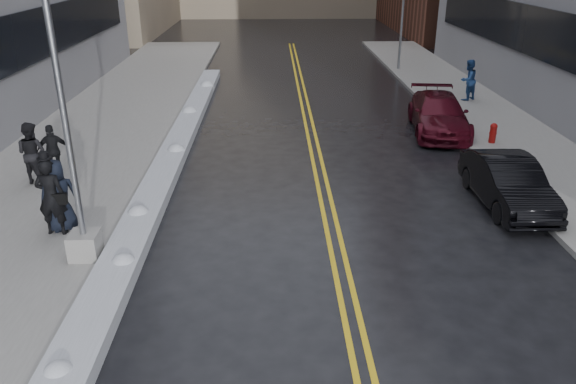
{
  "coord_description": "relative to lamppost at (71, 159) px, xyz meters",
  "views": [
    {
      "loc": [
        1.0,
        -9.34,
        6.6
      ],
      "look_at": [
        1.34,
        2.95,
        1.3
      ],
      "focal_mm": 35.0,
      "sensor_mm": 36.0,
      "label": 1
    }
  ],
  "objects": [
    {
      "name": "fire_hydrant",
      "position": [
        12.3,
        8.0,
        -1.98
      ],
      "size": [
        0.26,
        0.26,
        0.73
      ],
      "color": "maroon",
      "rests_on": "sidewalk_east"
    },
    {
      "name": "ground",
      "position": [
        3.3,
        -2.0,
        -2.53
      ],
      "size": [
        160.0,
        160.0,
        0.0
      ],
      "primitive_type": "plane",
      "color": "black",
      "rests_on": "ground"
    },
    {
      "name": "snow_ridge",
      "position": [
        0.85,
        6.0,
        -2.36
      ],
      "size": [
        0.9,
        30.0,
        0.34
      ],
      "primitive_type": "cube",
      "color": "silver",
      "rests_on": "ground"
    },
    {
      "name": "lane_line_left",
      "position": [
        5.65,
        8.0,
        -2.53
      ],
      "size": [
        0.12,
        50.0,
        0.01
      ],
      "primitive_type": "cube",
      "color": "gold",
      "rests_on": "ground"
    },
    {
      "name": "pedestrian_b",
      "position": [
        -2.86,
        4.59,
        -1.45
      ],
      "size": [
        1.1,
        0.98,
        1.87
      ],
      "primitive_type": "imported",
      "rotation": [
        0.0,
        0.0,
        2.79
      ],
      "color": "black",
      "rests_on": "sidewalk_west"
    },
    {
      "name": "pedestrian_east",
      "position": [
        13.39,
        14.37,
        -1.45
      ],
      "size": [
        1.15,
        1.09,
        1.87
      ],
      "primitive_type": "imported",
      "rotation": [
        0.0,
        0.0,
        3.72
      ],
      "color": "navy",
      "rests_on": "sidewalk_east"
    },
    {
      "name": "car_black",
      "position": [
        10.8,
        2.87,
        -1.85
      ],
      "size": [
        1.5,
        4.18,
        1.37
      ],
      "primitive_type": "imported",
      "rotation": [
        0.0,
        0.0,
        0.01
      ],
      "color": "black",
      "rests_on": "ground"
    },
    {
      "name": "sidewalk_west",
      "position": [
        -2.45,
        8.0,
        -2.46
      ],
      "size": [
        5.5,
        50.0,
        0.15
      ],
      "primitive_type": "cube",
      "color": "gray",
      "rests_on": "ground"
    },
    {
      "name": "pedestrian_c",
      "position": [
        -0.98,
        1.41,
        -1.46
      ],
      "size": [
        1.07,
        0.94,
        1.84
      ],
      "primitive_type": "imported",
      "rotation": [
        0.0,
        0.0,
        3.63
      ],
      "color": "black",
      "rests_on": "sidewalk_west"
    },
    {
      "name": "lane_line_right",
      "position": [
        5.95,
        8.0,
        -2.53
      ],
      "size": [
        0.12,
        50.0,
        0.01
      ],
      "primitive_type": "cube",
      "color": "gold",
      "rests_on": "ground"
    },
    {
      "name": "sidewalk_east",
      "position": [
        13.3,
        8.0,
        -2.46
      ],
      "size": [
        4.0,
        50.0,
        0.15
      ],
      "primitive_type": "cube",
      "color": "gray",
      "rests_on": "ground"
    },
    {
      "name": "traffic_signal",
      "position": [
        11.8,
        22.0,
        0.87
      ],
      "size": [
        0.16,
        0.2,
        6.0
      ],
      "color": "gray",
      "rests_on": "sidewalk_east"
    },
    {
      "name": "pedestrian_fedora",
      "position": [
        -1.09,
        1.21,
        -1.4
      ],
      "size": [
        0.74,
        0.51,
        1.96
      ],
      "primitive_type": "imported",
      "rotation": [
        0.0,
        0.0,
        3.08
      ],
      "color": "black",
      "rests_on": "sidewalk_west"
    },
    {
      "name": "lamppost",
      "position": [
        0.0,
        0.0,
        0.0
      ],
      "size": [
        0.65,
        0.65,
        7.62
      ],
      "color": "gray",
      "rests_on": "sidewalk_west"
    },
    {
      "name": "car_maroon",
      "position": [
        10.8,
        9.86,
        -1.81
      ],
      "size": [
        2.62,
        5.2,
        1.45
      ],
      "primitive_type": "imported",
      "rotation": [
        0.0,
        0.0,
        -0.12
      ],
      "color": "#380913",
      "rests_on": "ground"
    },
    {
      "name": "pedestrian_d",
      "position": [
        -2.44,
        5.13,
        -1.57
      ],
      "size": [
        1.04,
        0.7,
        1.64
      ],
      "primitive_type": "imported",
      "rotation": [
        0.0,
        0.0,
        3.48
      ],
      "color": "black",
      "rests_on": "sidewalk_west"
    }
  ]
}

